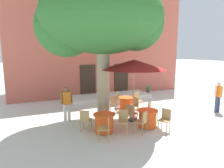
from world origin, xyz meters
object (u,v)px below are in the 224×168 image
at_px(cafe_chair_middle_0, 135,105).
at_px(cafe_chair_front_2, 123,120).
at_px(cafe_chair_middle_2, 119,99).
at_px(cafe_chair_front_3, 106,114).
at_px(cafe_table_near_tree, 147,118).
at_px(cafe_chair_middle_1, 137,100).
at_px(cafe_chair_near_tree_0, 131,113).
at_px(cafe_chair_near_tree_2, 165,118).
at_px(pedestrian_near_entrance, 67,102).
at_px(plane_tree, 101,20).
at_px(cafe_chair_middle_3, 113,103).
at_px(ground_planter_right, 148,90).
at_px(cafe_table_front, 104,123).
at_px(cafe_chair_front_0, 85,119).
at_px(cafe_umbrella, 134,65).
at_px(cafe_table_middle, 126,104).
at_px(ground_planter_left, 64,96).
at_px(pedestrian_mid_plaza, 218,95).
at_px(cafe_chair_near_tree_1, 142,121).
at_px(cafe_chair_front_1, 106,127).
at_px(cafe_chair_near_tree_3, 151,110).

bearing_deg(cafe_chair_middle_0, cafe_chair_front_2, -130.44).
height_order(cafe_chair_middle_2, cafe_chair_front_3, same).
distance_m(cafe_table_near_tree, cafe_chair_middle_1, 2.76).
relative_size(cafe_chair_near_tree_0, cafe_chair_near_tree_2, 1.00).
distance_m(cafe_chair_near_tree_2, pedestrian_near_entrance, 4.34).
height_order(plane_tree, cafe_chair_near_tree_2, plane_tree).
distance_m(cafe_chair_middle_3, pedestrian_near_entrance, 2.62).
xyz_separation_m(cafe_table_near_tree, ground_planter_right, (3.67, 5.55, -0.02)).
xyz_separation_m(plane_tree, cafe_table_front, (-0.37, -1.32, -4.16)).
relative_size(cafe_chair_front_0, cafe_chair_front_3, 1.00).
bearing_deg(plane_tree, ground_planter_right, 37.71).
bearing_deg(cafe_chair_middle_3, pedestrian_near_entrance, -168.19).
bearing_deg(cafe_chair_middle_3, cafe_chair_middle_1, 3.22).
xyz_separation_m(cafe_chair_near_tree_2, cafe_chair_middle_2, (-0.26, 3.82, 0.00)).
height_order(plane_tree, cafe_chair_front_0, plane_tree).
bearing_deg(cafe_chair_front_2, cafe_umbrella, 45.35).
bearing_deg(cafe_chair_near_tree_0, cafe_table_middle, 68.93).
relative_size(cafe_table_middle, ground_planter_left, 1.14).
height_order(cafe_chair_middle_1, ground_planter_left, cafe_chair_middle_1).
height_order(cafe_chair_middle_1, cafe_table_front, cafe_chair_middle_1).
bearing_deg(cafe_chair_middle_2, cafe_table_middle, -83.55).
xyz_separation_m(cafe_chair_near_tree_0, pedestrian_mid_plaza, (5.04, -0.27, 0.40)).
distance_m(cafe_chair_middle_0, cafe_chair_middle_1, 1.10).
distance_m(plane_tree, cafe_chair_front_0, 4.27).
height_order(cafe_table_front, ground_planter_right, cafe_table_front).
xyz_separation_m(cafe_chair_middle_3, ground_planter_left, (-2.07, 3.16, -0.11)).
relative_size(cafe_chair_near_tree_1, cafe_chair_front_1, 1.00).
xyz_separation_m(cafe_chair_near_tree_2, cafe_table_middle, (-0.18, 3.07, -0.14)).
bearing_deg(cafe_chair_front_1, cafe_chair_middle_2, 58.56).
relative_size(cafe_chair_near_tree_3, cafe_umbrella, 0.31).
distance_m(plane_tree, cafe_chair_near_tree_1, 4.60).
height_order(cafe_chair_near_tree_3, ground_planter_right, cafe_chair_near_tree_3).
relative_size(cafe_table_front, pedestrian_mid_plaza, 0.52).
bearing_deg(cafe_chair_middle_3, cafe_chair_near_tree_3, -62.03).
relative_size(cafe_table_middle, cafe_chair_front_2, 0.95).
relative_size(cafe_chair_front_1, cafe_chair_front_2, 1.00).
bearing_deg(pedestrian_near_entrance, cafe_chair_front_3, -35.80).
xyz_separation_m(cafe_table_middle, cafe_chair_middle_2, (-0.08, 0.75, 0.14)).
distance_m(cafe_chair_near_tree_0, cafe_chair_front_1, 1.98).
bearing_deg(cafe_chair_near_tree_1, cafe_chair_middle_1, 62.97).
xyz_separation_m(ground_planter_right, pedestrian_near_entrance, (-6.71, -3.59, 0.55)).
distance_m(cafe_chair_front_3, pedestrian_mid_plaza, 6.15).
height_order(plane_tree, cafe_table_front, plane_tree).
distance_m(cafe_chair_near_tree_0, cafe_chair_near_tree_3, 1.01).
distance_m(cafe_chair_middle_3, cafe_umbrella, 2.62).
xyz_separation_m(cafe_chair_middle_0, cafe_chair_front_2, (-1.53, -1.80, 0.00)).
distance_m(cafe_chair_near_tree_0, cafe_chair_middle_0, 1.36).
bearing_deg(cafe_chair_middle_2, pedestrian_mid_plaza, -33.12).
bearing_deg(cafe_chair_near_tree_2, cafe_table_middle, 93.34).
bearing_deg(cafe_chair_near_tree_3, plane_tree, 154.05).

